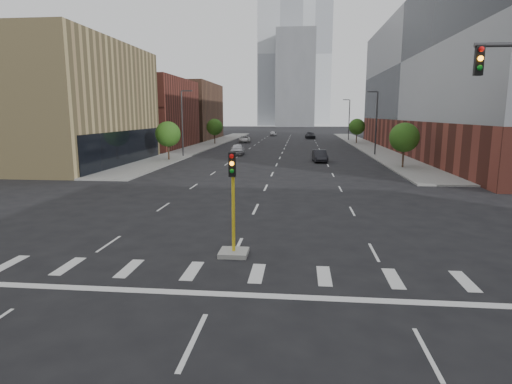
% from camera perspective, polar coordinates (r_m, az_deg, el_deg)
% --- Properties ---
extents(sidewalk_left_far, '(5.00, 92.00, 0.15)m').
position_cam_1_polar(sidewalk_left_far, '(84.30, -6.31, 6.33)').
color(sidewalk_left_far, gray).
rests_on(sidewalk_left_far, ground).
extents(sidewalk_right_far, '(5.00, 92.00, 0.15)m').
position_cam_1_polar(sidewalk_right_far, '(83.33, 14.42, 6.03)').
color(sidewalk_right_far, gray).
rests_on(sidewalk_right_far, ground).
extents(building_left_mid, '(20.00, 24.00, 14.00)m').
position_cam_1_polar(building_left_mid, '(56.91, -26.67, 10.38)').
color(building_left_mid, tan).
rests_on(building_left_mid, ground).
extents(building_left_far_a, '(20.00, 22.00, 12.00)m').
position_cam_1_polar(building_left_far_a, '(80.13, -16.54, 10.01)').
color(building_left_far_a, brown).
rests_on(building_left_far_a, ground).
extents(building_left_far_b, '(20.00, 24.00, 13.00)m').
position_cam_1_polar(building_left_far_b, '(104.67, -11.09, 10.50)').
color(building_left_far_b, brown).
rests_on(building_left_far_b, ground).
extents(building_right_main, '(24.00, 70.00, 22.00)m').
position_cam_1_polar(building_right_main, '(73.45, 28.04, 13.16)').
color(building_right_main, brown).
rests_on(building_right_main, ground).
extents(tower_left, '(22.00, 22.00, 70.00)m').
position_cam_1_polar(tower_left, '(230.30, 3.32, 17.61)').
color(tower_left, '#B2B7BC').
rests_on(tower_left, ground).
extents(tower_right, '(20.00, 20.00, 80.00)m').
position_cam_1_polar(tower_right, '(270.46, 7.74, 17.52)').
color(tower_right, '#B2B7BC').
rests_on(tower_right, ground).
extents(tower_mid, '(18.00, 18.00, 44.00)m').
position_cam_1_polar(tower_mid, '(208.85, 5.29, 14.74)').
color(tower_mid, slate).
rests_on(tower_mid, ground).
extents(median_traffic_signal, '(1.20, 1.20, 4.40)m').
position_cam_1_polar(median_traffic_signal, '(18.08, -3.03, -5.51)').
color(median_traffic_signal, '#999993').
rests_on(median_traffic_signal, ground).
extents(streetlight_right_a, '(1.60, 0.22, 9.07)m').
position_cam_1_polar(streetlight_right_a, '(64.11, 15.68, 9.18)').
color(streetlight_right_a, '#2D2D30').
rests_on(streetlight_right_a, ground).
extents(streetlight_right_b, '(1.60, 0.22, 9.07)m').
position_cam_1_polar(streetlight_right_b, '(98.79, 12.27, 9.61)').
color(streetlight_right_b, '#2D2D30').
rests_on(streetlight_right_b, ground).
extents(streetlight_left, '(1.60, 0.22, 9.07)m').
position_cam_1_polar(streetlight_left, '(60.41, -9.74, 9.37)').
color(streetlight_left, '#2D2D30').
rests_on(streetlight_left, ground).
extents(tree_left_near, '(3.20, 3.20, 4.85)m').
position_cam_1_polar(tree_left_near, '(55.83, -11.66, 7.57)').
color(tree_left_near, '#382619').
rests_on(tree_left_near, ground).
extents(tree_left_far, '(3.20, 3.20, 4.85)m').
position_cam_1_polar(tree_left_far, '(84.91, -5.54, 8.62)').
color(tree_left_far, '#382619').
rests_on(tree_left_far, ground).
extents(tree_right_near, '(3.20, 3.20, 4.85)m').
position_cam_1_polar(tree_right_near, '(49.57, 19.16, 6.89)').
color(tree_right_near, '#382619').
rests_on(tree_right_near, ground).
extents(tree_right_far, '(3.20, 3.20, 4.85)m').
position_cam_1_polar(tree_right_far, '(88.96, 13.31, 8.47)').
color(tree_right_far, '#382619').
rests_on(tree_right_far, ground).
extents(car_near_left, '(2.15, 4.84, 1.62)m').
position_cam_1_polar(car_near_left, '(62.75, -2.49, 5.69)').
color(car_near_left, '#B9B9BE').
rests_on(car_near_left, ground).
extents(car_mid_right, '(1.96, 4.62, 1.48)m').
position_cam_1_polar(car_mid_right, '(54.23, 8.48, 4.78)').
color(car_mid_right, black).
rests_on(car_mid_right, ground).
extents(car_far_left, '(3.04, 5.33, 1.40)m').
position_cam_1_polar(car_far_left, '(90.59, -1.54, 7.07)').
color(car_far_left, silver).
rests_on(car_far_left, ground).
extents(car_deep_right, '(2.56, 5.65, 1.60)m').
position_cam_1_polar(car_deep_right, '(105.13, 7.23, 7.50)').
color(car_deep_right, black).
rests_on(car_deep_right, ground).
extents(car_distant, '(1.85, 4.02, 1.33)m').
position_cam_1_polar(car_distant, '(117.61, 2.28, 7.80)').
color(car_distant, '#B4B5B9').
rests_on(car_distant, ground).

